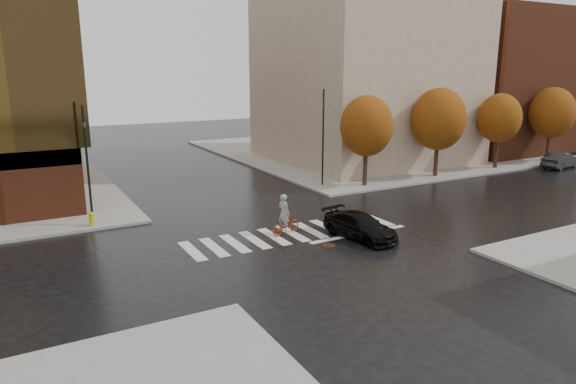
{
  "coord_description": "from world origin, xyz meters",
  "views": [
    {
      "loc": [
        -12.73,
        -21.91,
        8.48
      ],
      "look_at": [
        0.3,
        1.52,
        2.0
      ],
      "focal_mm": 32.0,
      "sensor_mm": 36.0,
      "label": 1
    }
  ],
  "objects_px": {
    "cyclist": "(285,220)",
    "traffic_light_ne": "(323,132)",
    "fire_hydrant": "(91,218)",
    "traffic_light_nw": "(87,160)",
    "sedan": "(360,226)",
    "parked_car": "(561,160)"
  },
  "relations": [
    {
      "from": "fire_hydrant",
      "to": "parked_car",
      "type": "bearing_deg",
      "value": -2.23
    },
    {
      "from": "traffic_light_nw",
      "to": "traffic_light_ne",
      "type": "height_order",
      "value": "traffic_light_ne"
    },
    {
      "from": "cyclist",
      "to": "traffic_light_ne",
      "type": "distance_m",
      "value": 11.86
    },
    {
      "from": "traffic_light_ne",
      "to": "fire_hydrant",
      "type": "distance_m",
      "value": 16.99
    },
    {
      "from": "cyclist",
      "to": "fire_hydrant",
      "type": "bearing_deg",
      "value": 39.11
    },
    {
      "from": "fire_hydrant",
      "to": "parked_car",
      "type": "xyz_separation_m",
      "value": [
        38.53,
        -1.5,
        0.11
      ]
    },
    {
      "from": "traffic_light_ne",
      "to": "parked_car",
      "type": "distance_m",
      "value": 22.7
    },
    {
      "from": "cyclist",
      "to": "traffic_light_ne",
      "type": "height_order",
      "value": "traffic_light_ne"
    },
    {
      "from": "sedan",
      "to": "parked_car",
      "type": "distance_m",
      "value": 27.61
    },
    {
      "from": "fire_hydrant",
      "to": "cyclist",
      "type": "bearing_deg",
      "value": -33.95
    },
    {
      "from": "traffic_light_ne",
      "to": "traffic_light_nw",
      "type": "bearing_deg",
      "value": -9.36
    },
    {
      "from": "sedan",
      "to": "cyclist",
      "type": "bearing_deg",
      "value": 132.33
    },
    {
      "from": "sedan",
      "to": "fire_hydrant",
      "type": "distance_m",
      "value": 14.4
    },
    {
      "from": "sedan",
      "to": "parked_car",
      "type": "bearing_deg",
      "value": 5.11
    },
    {
      "from": "sedan",
      "to": "cyclist",
      "type": "distance_m",
      "value": 3.9
    },
    {
      "from": "traffic_light_nw",
      "to": "traffic_light_ne",
      "type": "distance_m",
      "value": 16.49
    },
    {
      "from": "fire_hydrant",
      "to": "traffic_light_nw",
      "type": "bearing_deg",
      "value": 74.1
    },
    {
      "from": "sedan",
      "to": "parked_car",
      "type": "xyz_separation_m",
      "value": [
        26.76,
        6.8,
        0.07
      ]
    },
    {
      "from": "cyclist",
      "to": "parked_car",
      "type": "xyz_separation_m",
      "value": [
        29.82,
        4.37,
        -0.04
      ]
    },
    {
      "from": "cyclist",
      "to": "traffic_light_ne",
      "type": "xyz_separation_m",
      "value": [
        7.72,
        8.37,
        3.31
      ]
    },
    {
      "from": "parked_car",
      "to": "sedan",
      "type": "bearing_deg",
      "value": 96.39
    },
    {
      "from": "cyclist",
      "to": "sedan",
      "type": "bearing_deg",
      "value": -145.46
    }
  ]
}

